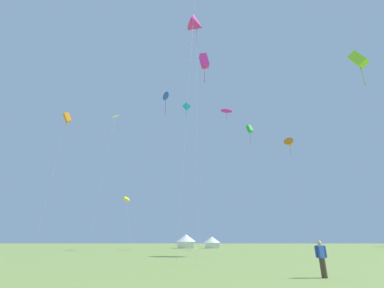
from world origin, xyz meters
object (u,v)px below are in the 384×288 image
Objects in this scene: kite_orange_box at (67,118)px; kite_green_box at (250,129)px; kite_cyan_diamond at (186,110)px; kite_orange_delta at (289,144)px; kite_magenta_parafoil at (227,111)px; kite_blue_parafoil at (166,96)px; kite_lime_box at (358,60)px; kite_yellow_parafoil at (126,199)px; kite_magenta_box at (204,61)px; kite_white_parafoil at (115,117)px; kite_magenta_delta at (197,25)px; festival_tent_left at (212,242)px; festival_tent_right at (186,240)px; person_spectator at (322,259)px.

kite_orange_box is 0.88× the size of kite_green_box.
kite_orange_delta is at bearing 15.35° from kite_cyan_diamond.
kite_magenta_parafoil is 0.97× the size of kite_cyan_diamond.
kite_blue_parafoil is 1.13× the size of kite_lime_box.
kite_magenta_box is at bearing -34.62° from kite_yellow_parafoil.
kite_green_box is 32.10m from kite_white_parafoil.
kite_blue_parafoil is at bearing 103.73° from kite_magenta_delta.
kite_orange_delta is at bearing 99.17° from kite_lime_box.
kite_orange_delta is at bearing -11.29° from kite_green_box.
kite_cyan_diamond is 7.04× the size of festival_tent_left.
festival_tent_right is (-0.52, 19.97, -26.69)m from kite_cyan_diamond.
kite_magenta_box reaches higher than person_spectator.
kite_cyan_diamond is 2.82× the size of kite_yellow_parafoil.
festival_tent_right is (-8.83, 55.97, 1.00)m from person_spectator.
kite_magenta_delta is 39.15m from kite_yellow_parafoil.
festival_tent_left is (6.06, 19.97, -26.98)m from kite_cyan_diamond.
kite_cyan_diamond reaches higher than festival_tent_left.
kite_green_box is at bearing -36.11° from festival_tent_right.
kite_white_parafoil is 46.33m from kite_lime_box.
kite_orange_box is at bearing 179.21° from kite_magenta_box.
person_spectator is (13.15, -37.81, -32.41)m from kite_blue_parafoil.
kite_magenta_parafoil is (32.02, 6.87, 4.84)m from kite_orange_box.
kite_lime_box reaches higher than kite_yellow_parafoil.
kite_magenta_delta is at bearing -94.73° from festival_tent_left.
kite_green_box is 16.66× the size of person_spectator.
kite_magenta_box reaches higher than kite_magenta_delta.
person_spectator is (-19.49, -19.49, -27.69)m from kite_lime_box.
kite_magenta_box is 1.34× the size of kite_green_box.
kite_white_parafoil is (7.47, 5.31, 2.77)m from kite_orange_box.
kite_lime_box is at bearing -63.55° from kite_green_box.
kite_cyan_diamond is 46.17m from person_spectator.
festival_tent_left is (21.58, 20.10, -25.41)m from kite_white_parafoil.
kite_blue_parafoil reaches higher than kite_cyan_diamond.
kite_magenta_box is at bearing -94.80° from festival_tent_left.
kite_blue_parafoil is 36.53m from festival_tent_right.
kite_magenta_box is at bearing 155.90° from kite_lime_box.
kite_green_box is (6.41, 6.89, -1.38)m from kite_magenta_parafoil.
kite_orange_delta is 35.13m from festival_tent_right.
person_spectator is (23.82, -35.86, -26.13)m from kite_white_parafoil.
kite_yellow_parafoil reaches higher than festival_tent_left.
kite_yellow_parafoil is at bearing -178.81° from kite_orange_delta.
kite_green_box is 0.96× the size of kite_lime_box.
kite_orange_box is at bearing -167.88° from kite_magenta_parafoil.
kite_cyan_diamond is (15.51, 0.13, 1.57)m from kite_white_parafoil.
kite_orange_box is at bearing -131.60° from kite_yellow_parafoil.
festival_tent_right is at bearing 91.50° from kite_cyan_diamond.
kite_magenta_box reaches higher than kite_white_parafoil.
kite_lime_box reaches higher than kite_orange_box.
kite_cyan_diamond is 23.21m from kite_yellow_parafoil.
kite_magenta_box is at bearing -125.32° from kite_magenta_parafoil.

